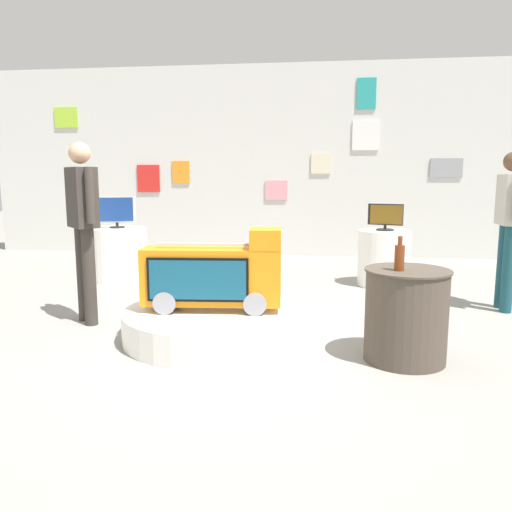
# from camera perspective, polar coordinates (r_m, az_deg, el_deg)

# --- Properties ---
(ground_plane) EXTENTS (30.00, 30.00, 0.00)m
(ground_plane) POSITION_cam_1_polar(r_m,az_deg,el_deg) (4.50, -2.63, -9.31)
(ground_plane) COLOR gray
(back_wall_display) EXTENTS (10.64, 0.13, 3.33)m
(back_wall_display) POSITION_cam_1_polar(r_m,az_deg,el_deg) (9.08, 2.66, 10.58)
(back_wall_display) COLOR silver
(back_wall_display) RESTS_ON ground
(main_display_pedestal) EXTENTS (1.55, 1.55, 0.26)m
(main_display_pedestal) POSITION_cam_1_polar(r_m,az_deg,el_deg) (4.49, -4.93, -7.64)
(main_display_pedestal) COLOR white
(main_display_pedestal) RESTS_ON ground
(novelty_firetruck_tv) EXTENTS (1.21, 0.46, 0.71)m
(novelty_firetruck_tv) POSITION_cam_1_polar(r_m,az_deg,el_deg) (4.38, -4.70, -2.32)
(novelty_firetruck_tv) COLOR gray
(novelty_firetruck_tv) RESTS_ON main_display_pedestal
(display_pedestal_left_rear) EXTENTS (0.67, 0.67, 0.72)m
(display_pedestal_left_rear) POSITION_cam_1_polar(r_m,az_deg,el_deg) (6.77, 14.22, -0.22)
(display_pedestal_left_rear) COLOR white
(display_pedestal_left_rear) RESTS_ON ground
(tv_on_left_rear) EXTENTS (0.43, 0.23, 0.34)m
(tv_on_left_rear) POSITION_cam_1_polar(r_m,az_deg,el_deg) (6.71, 14.41, 4.29)
(tv_on_left_rear) COLOR black
(tv_on_left_rear) RESTS_ON display_pedestal_left_rear
(display_pedestal_center_rear) EXTENTS (0.76, 0.76, 0.72)m
(display_pedestal_center_rear) POSITION_cam_1_polar(r_m,az_deg,el_deg) (7.14, -15.26, 0.20)
(display_pedestal_center_rear) COLOR white
(display_pedestal_center_rear) RESTS_ON ground
(tv_on_center_rear) EXTENTS (0.49, 0.20, 0.43)m
(tv_on_center_rear) POSITION_cam_1_polar(r_m,az_deg,el_deg) (7.08, -15.47, 4.92)
(tv_on_center_rear) COLOR black
(tv_on_center_rear) RESTS_ON display_pedestal_center_rear
(side_table_round) EXTENTS (0.65, 0.65, 0.72)m
(side_table_round) POSITION_cam_1_polar(r_m,az_deg,el_deg) (4.06, 16.55, -6.31)
(side_table_round) COLOR #4C4238
(side_table_round) RESTS_ON ground
(bottle_on_side_table) EXTENTS (0.07, 0.07, 0.26)m
(bottle_on_side_table) POSITION_cam_1_polar(r_m,az_deg,el_deg) (3.89, 15.88, -0.08)
(bottle_on_side_table) COLOR brown
(bottle_on_side_table) RESTS_ON side_table_round
(shopper_browsing_near_truck) EXTENTS (0.22, 0.56, 1.66)m
(shopper_browsing_near_truck) POSITION_cam_1_polar(r_m,az_deg,el_deg) (5.89, 26.66, 3.80)
(shopper_browsing_near_truck) COLOR #194751
(shopper_browsing_near_truck) RESTS_ON ground
(shopper_browsing_rear) EXTENTS (0.41, 0.43, 1.73)m
(shopper_browsing_rear) POSITION_cam_1_polar(r_m,az_deg,el_deg) (5.07, -18.92, 4.03)
(shopper_browsing_rear) COLOR #38332D
(shopper_browsing_rear) RESTS_ON ground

